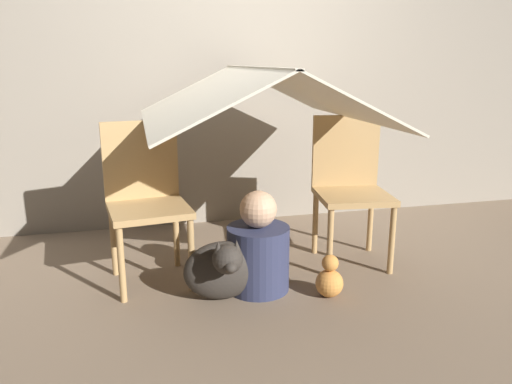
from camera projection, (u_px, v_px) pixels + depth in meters
The scene contains 8 objects.
ground_plane at pixel (265, 286), 2.82m from camera, with size 8.80×8.80×0.00m, color #7A6651.
wall_back at pixel (222, 59), 3.69m from camera, with size 7.00×0.05×2.50m.
chair_left at pixel (146, 195), 2.83m from camera, with size 0.48×0.48×0.91m.
chair_right at pixel (350, 183), 3.11m from camera, with size 0.48×0.48×0.91m.
sheet_canopy at pixel (256, 94), 2.75m from camera, with size 1.23×1.51×0.30m.
person_front at pixel (258, 250), 2.74m from camera, with size 0.34×0.34×0.56m.
dog at pixel (223, 269), 2.62m from camera, with size 0.42×0.36×0.38m.
plush_toy at pixel (329, 280), 2.68m from camera, with size 0.15×0.15×0.24m.
Camera 1 is at (-0.66, -2.51, 1.24)m, focal length 35.00 mm.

